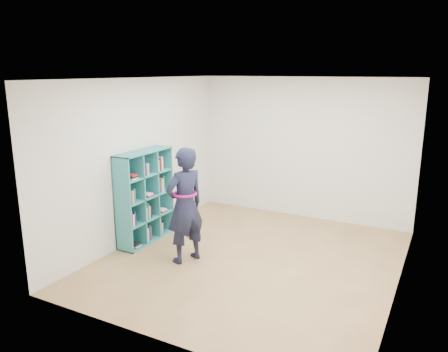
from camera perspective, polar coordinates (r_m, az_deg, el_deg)
The scene contains 9 objects.
floor at distance 6.55m, azimuth 3.65°, elevation -10.80°, with size 4.50×4.50×0.00m, color olive.
ceiling at distance 5.97m, azimuth 4.03°, elevation 12.56°, with size 4.50×4.50×0.00m, color white.
wall_left at distance 7.16m, azimuth -10.95°, elevation 2.04°, with size 0.02×4.50×2.60m, color silver.
wall_right at distance 5.65m, azimuth 22.68°, elevation -1.88°, with size 0.02×4.50×2.60m, color silver.
wall_back at distance 8.20m, azimuth 10.28°, elevation 3.53°, with size 4.00×0.02×2.60m, color silver.
wall_front at distance 4.26m, azimuth -8.71°, elevation -5.87°, with size 4.00×0.02×2.60m, color silver.
bookshelf at distance 7.11m, azimuth -10.45°, elevation -2.83°, with size 0.33×1.12×1.49m.
person at distance 6.23m, azimuth -5.13°, elevation -3.84°, with size 0.60×0.72×1.68m.
smartphone at distance 6.36m, azimuth -5.24°, elevation -2.46°, with size 0.02×0.10×0.14m.
Camera 1 is at (2.42, -5.46, 2.71)m, focal length 35.00 mm.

